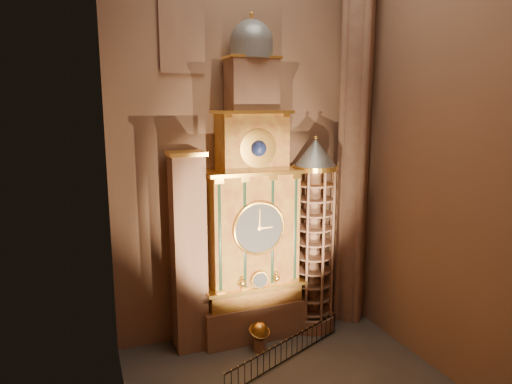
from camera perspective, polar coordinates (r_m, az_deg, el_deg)
name	(u,v)px	position (r m, az deg, el deg)	size (l,w,h in m)	color
wall_back	(245,132)	(24.07, -1.40, 7.52)	(22.00, 22.00, 0.00)	#8D654C
wall_left	(115,146)	(16.68, -17.20, 5.57)	(22.00, 22.00, 0.00)	#8D654C
wall_right	(433,136)	(22.55, 21.26, 6.57)	(22.00, 22.00, 0.00)	#8D654C
astronomical_clock	(252,217)	(23.76, -0.50, -3.09)	(5.60, 2.41, 16.70)	#8C634C
portrait_tower	(189,252)	(23.25, -8.42, -7.44)	(1.80, 1.60, 10.20)	#8C634C
stair_turret	(313,237)	(25.32, 7.18, -5.60)	(2.50, 2.50, 10.80)	#8C634C
gothic_pier	(355,131)	(25.94, 12.26, 7.51)	(2.04, 2.04, 22.00)	#8C634C
stained_glass_window	(182,17)	(23.41, -9.29, 20.81)	(2.20, 0.14, 5.20)	navy
celestial_globe	(260,334)	(24.30, 0.44, -17.32)	(1.21, 1.16, 1.55)	#8C634C
iron_railing	(286,350)	(23.62, 3.83, -19.15)	(7.41, 3.31, 1.09)	black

